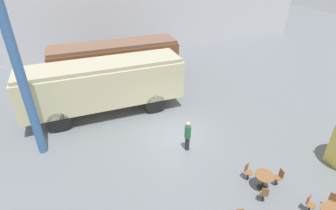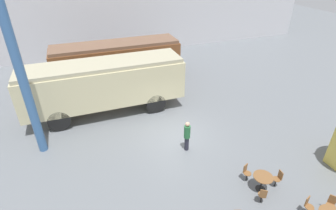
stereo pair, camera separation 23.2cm
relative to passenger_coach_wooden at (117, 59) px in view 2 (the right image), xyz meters
name	(u,v)px [view 2 (the right image)]	position (x,y,z in m)	size (l,w,h in m)	color
ground_plane	(176,136)	(1.69, -8.65, -1.94)	(80.00, 80.00, 0.00)	slate
backdrop_wall	(118,9)	(1.69, 7.07, 2.56)	(44.00, 0.15, 9.00)	silver
passenger_coach_wooden	(117,59)	(0.00, 0.00, 0.00)	(9.91, 2.57, 3.29)	brown
passenger_coach_vintage	(104,83)	(-1.61, -4.51, 0.22)	(10.04, 2.60, 3.53)	beige
cafe_table_near	(263,179)	(3.83, -13.65, -1.33)	(0.87, 0.87, 0.78)	black
cafe_chair_0	(278,178)	(4.63, -13.74, -1.44)	(0.37, 0.36, 0.87)	black
cafe_chair_1	(246,171)	(3.50, -12.91, -1.44)	(0.38, 0.40, 0.87)	black
cafe_chair_2	(263,195)	(3.35, -14.30, -1.44)	(0.40, 0.40, 0.87)	black
cafe_chair_9	(331,203)	(5.69, -15.62, -1.44)	(0.40, 0.40, 0.87)	black
cafe_chair_10	(308,205)	(4.75, -15.35, -1.44)	(0.37, 0.39, 0.87)	black
visitor_person	(187,135)	(1.78, -9.94, -0.97)	(0.34, 0.34, 1.78)	#262633
support_pillar	(24,83)	(-5.55, -7.26, 2.06)	(0.44, 0.44, 8.00)	#386093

